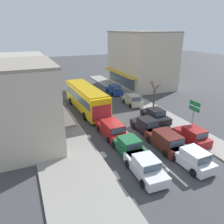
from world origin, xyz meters
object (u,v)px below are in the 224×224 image
object	(u,v)px
wagon_queue_far_back	(112,129)
parked_hatchback_kerb_rear	(114,90)
parked_hatchback_kerb_front	(192,136)
city_bus	(86,97)
traffic_light_downstreet	(54,74)
directional_road_sign	(194,109)
pedestrian_browsing_midblock	(63,102)
wagon_adjacent_lane_lead	(166,141)
hatchback_behind_bus_near	(192,158)
hatchback_queue_gap_filler	(146,126)
parked_sedan_kerb_second	(155,115)
street_tree_right	(154,97)
pedestrian_with_handbag_near	(65,110)
parked_hatchback_kerb_third	(133,100)
sedan_adjacent_lane_trail	(145,167)
sedan_behind_bus_mid	(129,146)

from	to	relation	value
wagon_queue_far_back	parked_hatchback_kerb_rear	size ratio (longest dim) A/B	1.22
parked_hatchback_kerb_front	city_bus	bearing A→B (deg)	118.57
traffic_light_downstreet	directional_road_sign	xyz separation A→B (m)	(10.10, -22.77, -0.15)
wagon_queue_far_back	pedestrian_browsing_midblock	size ratio (longest dim) A/B	2.78
parked_hatchback_kerb_front	wagon_adjacent_lane_lead	bearing A→B (deg)	177.02
pedestrian_browsing_midblock	hatchback_behind_bus_near	bearing A→B (deg)	-68.18
hatchback_behind_bus_near	hatchback_queue_gap_filler	world-z (taller)	same
wagon_adjacent_lane_lead	wagon_queue_far_back	xyz separation A→B (m)	(-3.59, 4.13, 0.00)
city_bus	parked_sedan_kerb_second	distance (m)	9.27
street_tree_right	parked_hatchback_kerb_rear	bearing A→B (deg)	99.86
traffic_light_downstreet	pedestrian_with_handbag_near	size ratio (longest dim) A/B	2.58
parked_hatchback_kerb_front	wagon_queue_far_back	bearing A→B (deg)	146.72
wagon_queue_far_back	directional_road_sign	distance (m)	8.53
city_bus	hatchback_queue_gap_filler	size ratio (longest dim) A/B	2.90
parked_hatchback_kerb_front	directional_road_sign	distance (m)	2.85
hatchback_behind_bus_near	parked_hatchback_kerb_front	size ratio (longest dim) A/B	1.02
traffic_light_downstreet	pedestrian_browsing_midblock	distance (m)	10.58
wagon_queue_far_back	pedestrian_browsing_midblock	bearing A→B (deg)	107.35
parked_hatchback_kerb_front	parked_hatchback_kerb_third	size ratio (longest dim) A/B	0.99
street_tree_right	pedestrian_with_handbag_near	distance (m)	11.52
hatchback_behind_bus_near	wagon_queue_far_back	distance (m)	8.24
parked_hatchback_kerb_rear	wagon_adjacent_lane_lead	bearing A→B (deg)	-98.87
hatchback_behind_bus_near	parked_hatchback_kerb_front	world-z (taller)	same
wagon_adjacent_lane_lead	sedan_adjacent_lane_trail	bearing A→B (deg)	-144.55
pedestrian_with_handbag_near	parked_hatchback_kerb_third	bearing A→B (deg)	6.03
sedan_adjacent_lane_trail	parked_hatchback_kerb_front	world-z (taller)	parked_hatchback_kerb_front
street_tree_right	pedestrian_with_handbag_near	world-z (taller)	street_tree_right
wagon_queue_far_back	pedestrian_browsing_midblock	world-z (taller)	pedestrian_browsing_midblock
hatchback_queue_gap_filler	pedestrian_browsing_midblock	bearing A→B (deg)	123.40
sedan_adjacent_lane_trail	hatchback_queue_gap_filler	bearing A→B (deg)	58.32
hatchback_behind_bus_near	pedestrian_with_handbag_near	xyz separation A→B (m)	(-7.08, 14.00, 0.36)
parked_sedan_kerb_second	traffic_light_downstreet	bearing A→B (deg)	114.88
hatchback_queue_gap_filler	pedestrian_with_handbag_near	xyz separation A→B (m)	(-7.01, 7.22, 0.36)
wagon_queue_far_back	sedan_behind_bus_mid	distance (m)	3.64
city_bus	directional_road_sign	world-z (taller)	directional_road_sign
sedan_adjacent_lane_trail	pedestrian_browsing_midblock	size ratio (longest dim) A/B	2.62
parked_hatchback_kerb_rear	pedestrian_with_handbag_near	size ratio (longest dim) A/B	2.28
parked_hatchback_kerb_front	pedestrian_with_handbag_near	distance (m)	14.72
sedan_adjacent_lane_trail	pedestrian_browsing_midblock	bearing A→B (deg)	99.88
city_bus	traffic_light_downstreet	size ratio (longest dim) A/B	2.60
sedan_behind_bus_mid	street_tree_right	size ratio (longest dim) A/B	1.04
parked_hatchback_kerb_rear	pedestrian_browsing_midblock	bearing A→B (deg)	-155.65
hatchback_behind_bus_near	parked_hatchback_kerb_front	bearing A→B (deg)	47.96
hatchback_queue_gap_filler	parked_hatchback_kerb_front	size ratio (longest dim) A/B	1.02
wagon_adjacent_lane_lead	parked_sedan_kerb_second	size ratio (longest dim) A/B	1.07
wagon_adjacent_lane_lead	directional_road_sign	xyz separation A→B (m)	(4.25, 1.40, 1.96)
pedestrian_with_handbag_near	sedan_behind_bus_mid	bearing A→B (deg)	-71.74
city_bus	sedan_behind_bus_mid	bearing A→B (deg)	-88.46
hatchback_behind_bus_near	parked_hatchback_kerb_third	bearing A→B (deg)	79.67
sedan_behind_bus_mid	parked_hatchback_kerb_front	xyz separation A→B (m)	(6.42, -0.64, 0.05)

